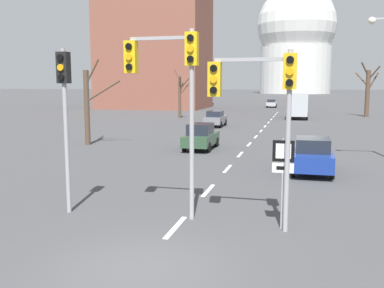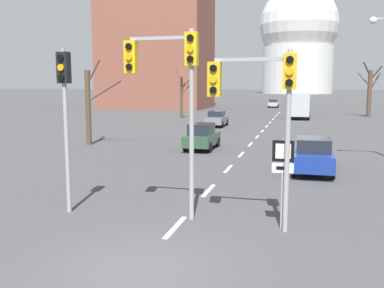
{
  "view_description": "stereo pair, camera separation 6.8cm",
  "coord_description": "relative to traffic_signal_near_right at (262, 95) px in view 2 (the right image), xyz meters",
  "views": [
    {
      "loc": [
        3.4,
        -8.46,
        4.07
      ],
      "look_at": [
        0.08,
        4.58,
        2.21
      ],
      "focal_mm": 40.0,
      "sensor_mm": 36.0,
      "label": 1
    },
    {
      "loc": [
        3.46,
        -8.45,
        4.07
      ],
      "look_at": [
        0.08,
        4.58,
        2.21
      ],
      "focal_mm": 40.0,
      "sensor_mm": 36.0,
      "label": 2
    }
  ],
  "objects": [
    {
      "name": "bare_tree_left_near",
      "position": [
        -13.52,
        39.47,
        -0.94
      ],
      "size": [
        2.64,
        1.33,
        6.02
      ],
      "color": "brown",
      "rests_on": "ground_plane"
    },
    {
      "name": "lane_stripe_1",
      "position": [
        -2.36,
        4.06,
        -3.81
      ],
      "size": [
        0.16,
        2.0,
        0.01
      ],
      "primitive_type": "cube",
      "color": "silver",
      "rests_on": "ground_plane"
    },
    {
      "name": "apartment_block_left",
      "position": [
        -24.34,
        61.4,
        8.45
      ],
      "size": [
        18.0,
        14.0,
        24.51
      ],
      "primitive_type": "cube",
      "color": "brown",
      "rests_on": "ground_plane"
    },
    {
      "name": "lane_stripe_10",
      "position": [
        -2.36,
        44.56,
        -3.81
      ],
      "size": [
        0.16,
        2.0,
        0.01
      ],
      "primitive_type": "cube",
      "color": "silver",
      "rests_on": "ground_plane"
    },
    {
      "name": "traffic_signal_near_right",
      "position": [
        0.0,
        0.0,
        0.0
      ],
      "size": [
        2.41,
        0.34,
        5.01
      ],
      "color": "#9E9EA3",
      "rests_on": "ground_plane"
    },
    {
      "name": "lane_stripe_7",
      "position": [
        -2.36,
        31.06,
        -3.81
      ],
      "size": [
        0.16,
        2.0,
        0.01
      ],
      "primitive_type": "cube",
      "color": "silver",
      "rests_on": "ground_plane"
    },
    {
      "name": "lane_stripe_2",
      "position": [
        -2.36,
        8.56,
        -3.81
      ],
      "size": [
        0.16,
        2.0,
        0.01
      ],
      "primitive_type": "cube",
      "color": "silver",
      "rests_on": "ground_plane"
    },
    {
      "name": "sedan_near_left",
      "position": [
        -5.1,
        14.52,
        -2.99
      ],
      "size": [
        1.71,
        4.09,
        1.67
      ],
      "color": "#2D4C33",
      "rests_on": "ground_plane"
    },
    {
      "name": "lane_stripe_4",
      "position": [
        -2.36,
        17.56,
        -3.81
      ],
      "size": [
        0.16,
        2.0,
        0.01
      ],
      "primitive_type": "cube",
      "color": "silver",
      "rests_on": "ground_plane"
    },
    {
      "name": "lane_stripe_12",
      "position": [
        -2.36,
        53.56,
        -3.81
      ],
      "size": [
        0.16,
        2.0,
        0.01
      ],
      "primitive_type": "cube",
      "color": "silver",
      "rests_on": "ground_plane"
    },
    {
      "name": "bare_tree_right_near",
      "position": [
        9.27,
        47.42,
        -0.36
      ],
      "size": [
        2.71,
        2.8,
        7.03
      ],
      "color": "brown",
      "rests_on": "ground_plane"
    },
    {
      "name": "lane_stripe_6",
      "position": [
        -2.36,
        26.56,
        -3.81
      ],
      "size": [
        0.16,
        2.0,
        0.01
      ],
      "primitive_type": "cube",
      "color": "silver",
      "rests_on": "ground_plane"
    },
    {
      "name": "lane_stripe_5",
      "position": [
        -2.36,
        22.06,
        -3.81
      ],
      "size": [
        0.16,
        2.0,
        0.01
      ],
      "primitive_type": "cube",
      "color": "silver",
      "rests_on": "ground_plane"
    },
    {
      "name": "lane_stripe_3",
      "position": [
        -2.36,
        13.06,
        -3.81
      ],
      "size": [
        0.16,
        2.0,
        0.01
      ],
      "primitive_type": "cube",
      "color": "silver",
      "rests_on": "ground_plane"
    },
    {
      "name": "ground_plane",
      "position": [
        -2.36,
        -3.38,
        -3.81
      ],
      "size": [
        800.0,
        800.0,
        0.0
      ],
      "primitive_type": "plane",
      "color": "#424244"
    },
    {
      "name": "lane_stripe_0",
      "position": [
        -2.36,
        -0.44,
        -3.81
      ],
      "size": [
        0.16,
        2.0,
        0.01
      ],
      "primitive_type": "cube",
      "color": "silver",
      "rests_on": "ground_plane"
    },
    {
      "name": "delivery_truck",
      "position": [
        0.66,
        42.3,
        -2.11
      ],
      "size": [
        2.44,
        7.2,
        3.14
      ],
      "color": "#333842",
      "rests_on": "ground_plane"
    },
    {
      "name": "lane_stripe_9",
      "position": [
        -2.36,
        40.06,
        -3.81
      ],
      "size": [
        0.16,
        2.0,
        0.01
      ],
      "primitive_type": "cube",
      "color": "silver",
      "rests_on": "ground_plane"
    },
    {
      "name": "sedan_mid_centre",
      "position": [
        -4.23,
        68.44,
        -3.03
      ],
      "size": [
        1.79,
        4.04,
        1.52
      ],
      "color": "#B7B7BC",
      "rests_on": "ground_plane"
    },
    {
      "name": "traffic_signal_near_left",
      "position": [
        -6.13,
        0.15,
        -0.2
      ],
      "size": [
        0.36,
        0.34,
        5.18
      ],
      "color": "#9E9EA3",
      "rests_on": "ground_plane"
    },
    {
      "name": "bare_tree_left_far",
      "position": [
        -13.07,
        14.74,
        -1.03
      ],
      "size": [
        3.07,
        1.83,
        5.8
      ],
      "color": "brown",
      "rests_on": "ground_plane"
    },
    {
      "name": "sedan_far_right",
      "position": [
        1.62,
        8.64,
        -2.98
      ],
      "size": [
        1.84,
        4.12,
        1.65
      ],
      "color": "navy",
      "rests_on": "ground_plane"
    },
    {
      "name": "lane_stripe_8",
      "position": [
        -2.36,
        35.56,
        -3.81
      ],
      "size": [
        0.16,
        2.0,
        0.01
      ],
      "primitive_type": "cube",
      "color": "silver",
      "rests_on": "ground_plane"
    },
    {
      "name": "route_sign_post",
      "position": [
        0.6,
        0.19,
        -2.03
      ],
      "size": [
        0.6,
        0.08,
        2.6
      ],
      "color": "#9E9EA3",
      "rests_on": "ground_plane"
    },
    {
      "name": "sedan_far_left",
      "position": [
        0.62,
        65.47,
        -3.07
      ],
      "size": [
        1.81,
        3.85,
        1.46
      ],
      "color": "black",
      "rests_on": "ground_plane"
    },
    {
      "name": "sedan_near_right",
      "position": [
        -7.13,
        29.63,
        -3.02
      ],
      "size": [
        1.71,
        4.19,
        1.55
      ],
      "color": "slate",
      "rests_on": "ground_plane"
    },
    {
      "name": "traffic_signal_centre_tall",
      "position": [
        -2.74,
        0.42,
        0.51
      ],
      "size": [
        2.26,
        0.34,
        5.69
      ],
      "color": "#9E9EA3",
      "rests_on": "ground_plane"
    },
    {
      "name": "capitol_dome",
      "position": [
        -2.36,
        207.59,
        22.17
      ],
      "size": [
        37.76,
        37.76,
        53.34
      ],
      "color": "silver",
      "rests_on": "ground_plane"
    },
    {
      "name": "lane_stripe_11",
      "position": [
        -2.36,
        49.06,
        -3.81
      ],
      "size": [
        0.16,
        2.0,
        0.01
      ],
      "primitive_type": "cube",
      "color": "silver",
      "rests_on": "ground_plane"
    }
  ]
}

